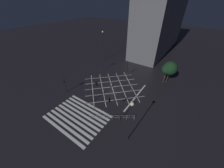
{
  "coord_description": "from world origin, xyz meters",
  "views": [
    {
      "loc": [
        14.39,
        -20.88,
        18.66
      ],
      "look_at": [
        0.0,
        0.0,
        0.9
      ],
      "focal_mm": 20.0,
      "sensor_mm": 36.0,
      "label": 1
    }
  ],
  "objects_px": {
    "traffic_light_nw_main": "(106,61)",
    "street_tree_near": "(170,68)",
    "traffic_light_se_main": "(114,105)",
    "traffic_light_sw_main": "(65,83)",
    "traffic_light_median_north": "(126,67)",
    "street_lamp_east": "(103,40)",
    "street_lamp_west": "(131,115)",
    "traffic_light_median_south": "(94,88)",
    "street_tree_far": "(167,69)"
  },
  "relations": [
    {
      "from": "traffic_light_nw_main",
      "to": "street_tree_near",
      "type": "distance_m",
      "value": 18.31
    },
    {
      "from": "street_tree_near",
      "to": "traffic_light_se_main",
      "type": "bearing_deg",
      "value": -104.98
    },
    {
      "from": "traffic_light_sw_main",
      "to": "traffic_light_median_north",
      "type": "bearing_deg",
      "value": 59.87
    },
    {
      "from": "traffic_light_median_north",
      "to": "street_lamp_east",
      "type": "distance_m",
      "value": 14.14
    },
    {
      "from": "traffic_light_sw_main",
      "to": "street_lamp_west",
      "type": "distance_m",
      "value": 18.17
    },
    {
      "from": "street_lamp_east",
      "to": "street_lamp_west",
      "type": "xyz_separation_m",
      "value": [
        21.98,
        -22.25,
        -1.14
      ]
    },
    {
      "from": "street_lamp_east",
      "to": "traffic_light_sw_main",
      "type": "bearing_deg",
      "value": -77.9
    },
    {
      "from": "traffic_light_median_south",
      "to": "traffic_light_sw_main",
      "type": "distance_m",
      "value": 7.52
    },
    {
      "from": "traffic_light_nw_main",
      "to": "street_tree_far",
      "type": "bearing_deg",
      "value": 7.65
    },
    {
      "from": "traffic_light_se_main",
      "to": "street_lamp_west",
      "type": "relative_size",
      "value": 0.57
    },
    {
      "from": "traffic_light_sw_main",
      "to": "traffic_light_nw_main",
      "type": "xyz_separation_m",
      "value": [
        0.29,
        15.05,
        -0.35
      ]
    },
    {
      "from": "traffic_light_se_main",
      "to": "street_lamp_east",
      "type": "xyz_separation_m",
      "value": [
        -17.76,
        19.86,
        3.61
      ]
    },
    {
      "from": "traffic_light_median_north",
      "to": "traffic_light_se_main",
      "type": "bearing_deg",
      "value": 21.62
    },
    {
      "from": "traffic_light_median_north",
      "to": "street_lamp_east",
      "type": "height_order",
      "value": "street_lamp_east"
    },
    {
      "from": "traffic_light_median_south",
      "to": "street_tree_far",
      "type": "distance_m",
      "value": 18.68
    },
    {
      "from": "traffic_light_median_north",
      "to": "traffic_light_sw_main",
      "type": "relative_size",
      "value": 1.2
    },
    {
      "from": "traffic_light_median_north",
      "to": "traffic_light_median_south",
      "type": "bearing_deg",
      "value": -3.62
    },
    {
      "from": "traffic_light_median_north",
      "to": "street_lamp_west",
      "type": "height_order",
      "value": "street_lamp_west"
    },
    {
      "from": "traffic_light_median_south",
      "to": "street_lamp_west",
      "type": "bearing_deg",
      "value": -112.59
    },
    {
      "from": "traffic_light_se_main",
      "to": "traffic_light_sw_main",
      "type": "relative_size",
      "value": 1.22
    },
    {
      "from": "traffic_light_se_main",
      "to": "street_tree_near",
      "type": "distance_m",
      "value": 18.54
    },
    {
      "from": "traffic_light_median_north",
      "to": "street_tree_near",
      "type": "distance_m",
      "value": 11.07
    },
    {
      "from": "traffic_light_se_main",
      "to": "street_tree_near",
      "type": "bearing_deg",
      "value": -104.98
    },
    {
      "from": "traffic_light_se_main",
      "to": "traffic_light_median_north",
      "type": "height_order",
      "value": "traffic_light_se_main"
    },
    {
      "from": "traffic_light_sw_main",
      "to": "street_lamp_west",
      "type": "relative_size",
      "value": 0.47
    },
    {
      "from": "traffic_light_se_main",
      "to": "traffic_light_median_north",
      "type": "distance_m",
      "value": 14.92
    },
    {
      "from": "traffic_light_se_main",
      "to": "traffic_light_sw_main",
      "type": "xyz_separation_m",
      "value": [
        -13.52,
        0.06,
        -0.67
      ]
    },
    {
      "from": "street_tree_near",
      "to": "traffic_light_median_south",
      "type": "bearing_deg",
      "value": -124.73
    },
    {
      "from": "traffic_light_median_south",
      "to": "traffic_light_sw_main",
      "type": "xyz_separation_m",
      "value": [
        -7.26,
        -1.9,
        -0.43
      ]
    },
    {
      "from": "traffic_light_sw_main",
      "to": "traffic_light_nw_main",
      "type": "bearing_deg",
      "value": 88.91
    },
    {
      "from": "traffic_light_nw_main",
      "to": "street_tree_near",
      "type": "bearing_deg",
      "value": 8.78
    },
    {
      "from": "traffic_light_se_main",
      "to": "street_tree_near",
      "type": "height_order",
      "value": "street_tree_near"
    },
    {
      "from": "traffic_light_median_north",
      "to": "street_tree_near",
      "type": "bearing_deg",
      "value": 111.35
    },
    {
      "from": "street_lamp_west",
      "to": "street_tree_near",
      "type": "height_order",
      "value": "street_lamp_west"
    },
    {
      "from": "street_lamp_east",
      "to": "traffic_light_se_main",
      "type": "bearing_deg",
      "value": -48.2
    },
    {
      "from": "traffic_light_sw_main",
      "to": "traffic_light_nw_main",
      "type": "height_order",
      "value": "traffic_light_sw_main"
    },
    {
      "from": "traffic_light_se_main",
      "to": "street_lamp_east",
      "type": "distance_m",
      "value": 26.89
    },
    {
      "from": "traffic_light_se_main",
      "to": "traffic_light_sw_main",
      "type": "distance_m",
      "value": 13.53
    },
    {
      "from": "traffic_light_sw_main",
      "to": "street_tree_near",
      "type": "bearing_deg",
      "value": 44.25
    },
    {
      "from": "traffic_light_median_north",
      "to": "street_lamp_west",
      "type": "relative_size",
      "value": 0.56
    },
    {
      "from": "traffic_light_median_north",
      "to": "street_lamp_east",
      "type": "xyz_separation_m",
      "value": [
        -12.26,
        5.99,
        3.69
      ]
    },
    {
      "from": "traffic_light_sw_main",
      "to": "traffic_light_median_south",
      "type": "bearing_deg",
      "value": 14.69
    },
    {
      "from": "street_lamp_west",
      "to": "traffic_light_median_north",
      "type": "bearing_deg",
      "value": 120.84
    },
    {
      "from": "traffic_light_se_main",
      "to": "street_tree_near",
      "type": "xyz_separation_m",
      "value": [
        4.79,
        17.89,
        0.74
      ]
    },
    {
      "from": "traffic_light_median_south",
      "to": "street_tree_near",
      "type": "distance_m",
      "value": 19.41
    },
    {
      "from": "traffic_light_sw_main",
      "to": "street_tree_far",
      "type": "distance_m",
      "value": 24.83
    },
    {
      "from": "street_lamp_west",
      "to": "street_tree_far",
      "type": "xyz_separation_m",
      "value": [
        -0.04,
        19.84,
        -2.02
      ]
    },
    {
      "from": "traffic_light_se_main",
      "to": "street_tree_far",
      "type": "bearing_deg",
      "value": -103.44
    },
    {
      "from": "traffic_light_se_main",
      "to": "traffic_light_median_south",
      "type": "distance_m",
      "value": 6.56
    },
    {
      "from": "traffic_light_sw_main",
      "to": "street_tree_far",
      "type": "bearing_deg",
      "value": 44.51
    }
  ]
}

